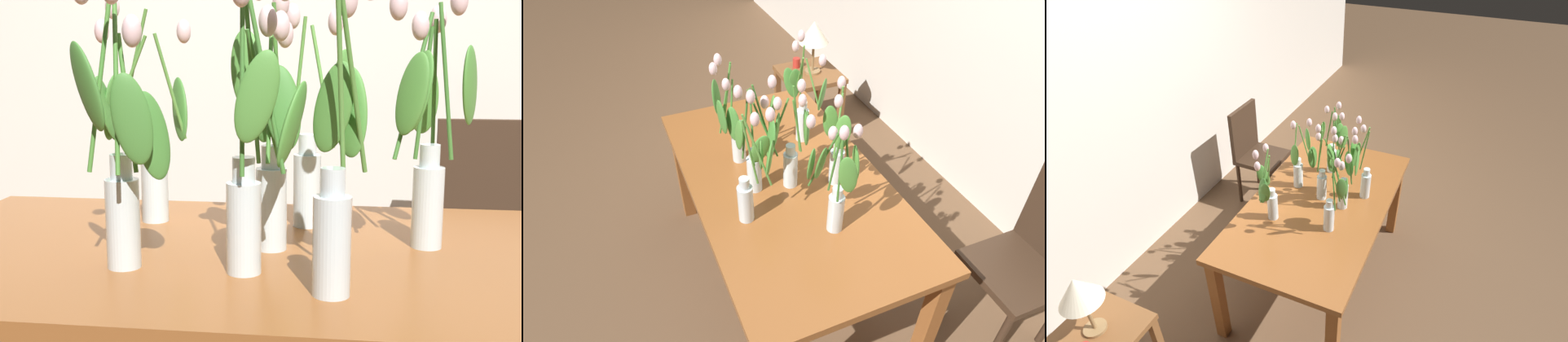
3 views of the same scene
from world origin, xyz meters
TOP-DOWN VIEW (x-y plane):
  - ground_plane at (0.00, 0.00)m, footprint 18.00×18.00m
  - dining_table at (0.00, 0.00)m, footprint 1.60×0.90m
  - tulip_vase_0 at (0.38, 0.05)m, footprint 0.21×0.24m
  - tulip_vase_1 at (0.18, -0.23)m, footprint 0.13×0.18m
  - tulip_vase_2 at (0.11, 0.21)m, footprint 0.21×0.11m
  - tulip_vase_3 at (-0.23, -0.18)m, footprint 0.21×0.15m
  - tulip_vase_4 at (-0.31, 0.23)m, footprint 0.24×0.21m
  - tulip_vase_5 at (0.05, 0.01)m, footprint 0.14×0.24m
  - tulip_vase_6 at (0.02, -0.15)m, footprint 0.19×0.22m
  - dining_chair at (0.72, 0.95)m, footprint 0.41×0.41m
  - side_table at (-1.31, 0.75)m, footprint 0.44×0.44m
  - table_lamp at (-1.30, 0.77)m, footprint 0.22×0.22m
  - pillar_candle at (-1.42, 0.69)m, footprint 0.06×0.06m

SIDE VIEW (x-z plane):
  - ground_plane at x=0.00m, z-range 0.00..0.00m
  - side_table at x=-1.31m, z-range 0.16..0.71m
  - dining_chair at x=0.72m, z-range 0.06..0.99m
  - pillar_candle at x=-1.42m, z-range 0.55..0.62m
  - dining_table at x=0.00m, z-range 0.28..1.02m
  - table_lamp at x=-1.30m, z-range 0.66..1.06m
  - tulip_vase_2 at x=0.11m, z-range 0.65..1.19m
  - tulip_vase_1 at x=0.18m, z-range 0.64..1.22m
  - tulip_vase_4 at x=-0.31m, z-range 0.65..1.22m
  - tulip_vase_5 at x=0.05m, z-range 0.67..1.23m
  - tulip_vase_3 at x=-0.23m, z-range 0.66..1.24m
  - tulip_vase_0 at x=0.38m, z-range 0.70..1.26m
  - tulip_vase_6 at x=0.02m, z-range 0.69..1.27m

